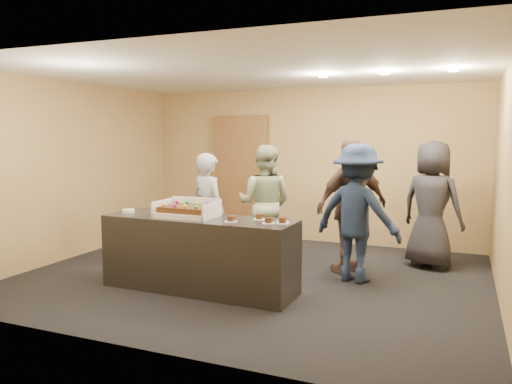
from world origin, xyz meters
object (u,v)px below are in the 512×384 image
(person_navy_man, at_px, (357,213))
(sheet_cake, at_px, (187,209))
(storage_cabinet, at_px, (241,176))
(person_server_grey, at_px, (209,211))
(plate_stack, at_px, (129,211))
(person_dark_suit, at_px, (432,205))
(person_sage_man, at_px, (265,203))
(cake_box, at_px, (188,213))
(serving_counter, at_px, (199,254))
(person_brown_extra, at_px, (352,206))

(person_navy_man, bearing_deg, sheet_cake, 45.72)
(storage_cabinet, relative_size, person_server_grey, 1.37)
(sheet_cake, bearing_deg, person_navy_man, 30.71)
(plate_stack, bearing_deg, person_dark_suit, 31.62)
(sheet_cake, distance_m, person_sage_man, 1.69)
(person_server_grey, relative_size, person_navy_man, 0.92)
(person_navy_man, bearing_deg, cake_box, 45.13)
(person_sage_man, xyz_separation_m, person_navy_man, (1.50, -0.53, 0.02))
(serving_counter, distance_m, person_navy_man, 2.08)
(serving_counter, height_order, person_brown_extra, person_brown_extra)
(storage_cabinet, xyz_separation_m, plate_stack, (-0.16, -3.20, -0.20))
(storage_cabinet, bearing_deg, plate_stack, -92.85)
(plate_stack, distance_m, person_server_grey, 1.18)
(cake_box, distance_m, person_brown_extra, 2.25)
(person_server_grey, distance_m, person_dark_suit, 3.18)
(storage_cabinet, xyz_separation_m, person_sage_man, (1.08, -1.55, -0.25))
(serving_counter, xyz_separation_m, person_brown_extra, (1.56, 1.47, 0.48))
(person_server_grey, height_order, person_dark_suit, person_dark_suit)
(serving_counter, distance_m, person_sage_man, 1.71)
(person_server_grey, relative_size, person_sage_man, 0.94)
(cake_box, relative_size, person_navy_man, 0.40)
(person_sage_man, height_order, person_navy_man, person_navy_man)
(sheet_cake, height_order, person_dark_suit, person_dark_suit)
(person_sage_man, xyz_separation_m, person_dark_suit, (2.34, 0.56, 0.03))
(sheet_cake, relative_size, person_dark_suit, 0.34)
(person_dark_suit, bearing_deg, sheet_cake, 61.69)
(storage_cabinet, bearing_deg, person_navy_man, -38.98)
(person_navy_man, bearing_deg, person_dark_suit, -112.59)
(cake_box, bearing_deg, person_sage_man, 77.01)
(person_server_grey, height_order, person_navy_man, person_navy_man)
(sheet_cake, height_order, person_navy_man, person_navy_man)
(person_brown_extra, relative_size, person_dark_suit, 1.02)
(serving_counter, bearing_deg, person_dark_suit, 41.90)
(person_navy_man, height_order, person_brown_extra, person_brown_extra)
(cake_box, bearing_deg, sheet_cake, -90.96)
(sheet_cake, distance_m, person_server_grey, 1.02)
(person_server_grey, relative_size, person_dark_suit, 0.90)
(person_server_grey, relative_size, person_brown_extra, 0.89)
(serving_counter, bearing_deg, storage_cabinet, 106.32)
(cake_box, relative_size, person_sage_man, 0.41)
(person_navy_man, height_order, person_dark_suit, person_dark_suit)
(serving_counter, distance_m, storage_cabinet, 3.38)
(person_navy_man, relative_size, person_dark_suit, 0.98)
(cake_box, height_order, person_sage_man, person_sage_man)
(plate_stack, distance_m, person_dark_suit, 4.20)
(cake_box, bearing_deg, serving_counter, -9.10)
(sheet_cake, relative_size, person_server_grey, 0.37)
(person_brown_extra, bearing_deg, cake_box, -6.19)
(serving_counter, xyz_separation_m, person_sage_man, (0.21, 1.64, 0.42))
(person_sage_man, bearing_deg, person_brown_extra, 168.16)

